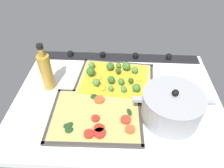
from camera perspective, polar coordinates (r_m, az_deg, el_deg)
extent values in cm
cube|color=white|center=(88.59, 1.38, -3.95)|extent=(84.09, 62.91, 3.00)
cube|color=black|center=(108.89, 1.92, 7.32)|extent=(80.72, 7.00, 0.80)
cylinder|color=black|center=(110.80, 15.20, 7.24)|extent=(2.80, 2.80, 1.80)
cylinder|color=black|center=(108.40, 6.43, 7.72)|extent=(2.80, 2.80, 1.80)
cylinder|color=black|center=(108.58, -2.54, 8.02)|extent=(2.80, 2.80, 1.80)
cylinder|color=black|center=(111.34, -11.28, 8.13)|extent=(2.80, 2.80, 1.80)
cube|color=#33302D|center=(93.96, 0.83, 0.74)|extent=(35.61, 29.86, 0.50)
cube|color=#33302D|center=(103.88, 1.70, 5.59)|extent=(33.57, 3.82, 1.30)
cube|color=#33302D|center=(84.31, -0.24, -4.82)|extent=(33.57, 3.82, 1.30)
cube|color=#33302D|center=(93.72, 10.70, 0.06)|extent=(3.33, 27.33, 1.30)
cube|color=#33302D|center=(96.43, -8.77, 1.74)|extent=(3.33, 27.33, 1.30)
cube|color=tan|center=(93.47, 0.83, 1.09)|extent=(33.03, 27.28, 1.00)
cube|color=gold|center=(93.02, 0.84, 1.42)|extent=(30.35, 24.60, 0.40)
cone|color=#68AD54|center=(98.59, -5.55, 4.41)|extent=(1.64, 1.64, 1.04)
sphere|color=#427533|center=(97.60, -5.61, 5.18)|extent=(2.99, 2.99, 2.99)
cone|color=#5B9F46|center=(88.98, 2.46, -0.12)|extent=(1.55, 1.55, 1.31)
sphere|color=#386B28|center=(87.85, 2.49, 0.71)|extent=(2.82, 2.82, 2.82)
cone|color=#427635|center=(94.66, 1.76, 2.89)|extent=(1.35, 1.35, 1.28)
sphere|color=#264C1C|center=(93.69, 1.77, 3.64)|extent=(2.46, 2.46, 2.46)
cone|color=#4D8B3F|center=(89.65, -0.25, 0.31)|extent=(1.76, 1.76, 1.31)
sphere|color=#2D5B23|center=(88.44, -0.25, 1.21)|extent=(3.20, 3.20, 3.20)
cone|color=#68AD54|center=(95.73, 6.15, 3.06)|extent=(1.65, 1.65, 1.05)
sphere|color=#427533|center=(94.71, 6.23, 3.84)|extent=(3.00, 3.00, 3.00)
cone|color=#4D8B3F|center=(94.08, -5.77, 2.41)|extent=(2.11, 2.11, 1.34)
sphere|color=#2D5B23|center=(92.77, -5.85, 3.42)|extent=(3.84, 3.84, 3.84)
cone|color=#68AD54|center=(86.32, -0.33, -1.84)|extent=(1.26, 1.26, 0.95)
sphere|color=#427533|center=(85.41, -0.33, -1.19)|extent=(2.29, 2.29, 2.29)
cone|color=#5B9F46|center=(86.71, 6.55, -1.87)|extent=(1.88, 1.88, 1.08)
sphere|color=#386B28|center=(85.48, 6.65, -0.99)|extent=(3.42, 3.42, 3.42)
cone|color=#5B9F46|center=(97.99, 1.76, 4.38)|extent=(1.33, 1.33, 1.12)
sphere|color=#386B28|center=(97.11, 1.78, 5.07)|extent=(2.42, 2.42, 2.42)
cone|color=#4D8B3F|center=(97.32, -0.50, 3.99)|extent=(1.99, 1.99, 0.83)
sphere|color=#2D5B23|center=(96.24, -0.51, 4.83)|extent=(3.63, 3.63, 3.63)
cone|color=#427635|center=(89.94, 5.10, 0.27)|extent=(1.24, 1.24, 1.30)
sphere|color=#264C1C|center=(88.96, 5.15, 0.99)|extent=(2.26, 2.26, 2.26)
cone|color=#68AD54|center=(85.66, 3.14, -2.21)|extent=(1.35, 1.35, 1.22)
sphere|color=#427533|center=(84.60, 3.18, -1.46)|extent=(2.46, 2.46, 2.46)
cone|color=#68AD54|center=(88.72, -4.26, -0.40)|extent=(1.76, 1.76, 1.23)
sphere|color=#427533|center=(87.52, -4.32, 0.48)|extent=(3.20, 3.20, 3.20)
cone|color=#5B9F46|center=(96.94, 3.89, 3.91)|extent=(2.07, 2.07, 1.36)
sphere|color=#386B28|center=(95.67, 3.95, 4.90)|extent=(3.77, 3.77, 3.77)
ellipsoid|color=gold|center=(91.34, -5.52, 0.84)|extent=(3.71, 3.67, 1.07)
ellipsoid|color=gold|center=(87.84, -2.71, -0.88)|extent=(4.25, 4.63, 1.31)
ellipsoid|color=gold|center=(92.63, 7.41, 1.26)|extent=(3.27, 3.27, 0.85)
ellipsoid|color=gold|center=(91.77, 5.07, 1.08)|extent=(3.79, 3.74, 1.00)
ellipsoid|color=gold|center=(92.93, -3.63, 1.79)|extent=(2.90, 3.17, 1.02)
cube|color=#33302D|center=(80.10, -4.38, -8.71)|extent=(34.95, 27.23, 0.50)
cube|color=#33302D|center=(88.37, -3.66, -2.22)|extent=(34.41, 1.93, 1.30)
cube|color=#33302D|center=(72.42, -5.32, -16.22)|extent=(34.41, 1.93, 1.30)
cube|color=#33302D|center=(79.93, 7.67, -8.77)|extent=(1.77, 26.52, 1.30)
cube|color=#33302D|center=(83.05, -15.97, -7.94)|extent=(1.77, 26.52, 1.30)
cube|color=tan|center=(79.57, -4.40, -8.39)|extent=(32.50, 24.78, 0.90)
cylinder|color=red|center=(76.86, 3.78, -9.66)|extent=(3.81, 3.81, 1.00)
cylinder|color=#D14723|center=(83.44, -3.45, -4.31)|extent=(3.94, 3.94, 1.00)
cylinder|color=#D14723|center=(74.40, 4.94, -12.18)|extent=(3.46, 3.46, 1.00)
cylinder|color=#B22319|center=(73.47, -6.28, -13.33)|extent=(3.58, 3.58, 1.00)
cylinder|color=#B22319|center=(74.51, -3.57, -11.96)|extent=(3.70, 3.70, 1.00)
cylinder|color=#B22319|center=(77.30, -4.54, -9.31)|extent=(2.97, 2.97, 1.00)
cylinder|color=#B22319|center=(73.34, -3.36, -13.20)|extent=(4.12, 4.12, 1.00)
ellipsoid|color=#193819|center=(76.76, -12.18, -11.11)|extent=(2.57, 2.53, 0.60)
ellipsoid|color=#193819|center=(79.38, 4.73, -7.63)|extent=(2.56, 3.90, 0.60)
ellipsoid|color=#193819|center=(85.07, -4.99, -3.39)|extent=(2.74, 2.91, 0.60)
ellipsoid|color=#193819|center=(75.62, -11.65, -12.12)|extent=(3.93, 3.91, 0.60)
ellipsoid|color=#193819|center=(76.91, -11.44, -10.81)|extent=(3.06, 3.24, 0.60)
cylinder|color=gray|center=(79.14, 15.88, -6.08)|extent=(21.49, 21.49, 10.42)
cylinder|color=gray|center=(75.23, 16.65, -3.20)|extent=(21.92, 21.92, 0.80)
sphere|color=black|center=(74.15, 16.89, -2.32)|extent=(2.40, 2.40, 2.40)
cube|color=gray|center=(80.78, 25.02, -4.50)|extent=(3.60, 2.00, 1.20)
cube|color=gray|center=(74.72, 6.94, -4.18)|extent=(3.60, 2.00, 1.20)
cylinder|color=olive|center=(90.55, -17.40, 3.06)|extent=(5.00, 5.00, 16.09)
cylinder|color=olive|center=(85.10, -18.73, 8.21)|extent=(2.25, 2.25, 3.50)
cylinder|color=black|center=(83.81, -19.10, 9.66)|extent=(2.50, 2.50, 1.60)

